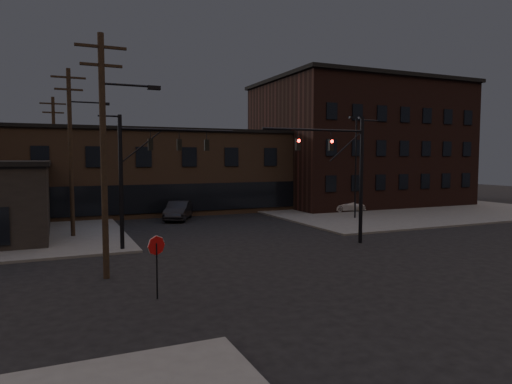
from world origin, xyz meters
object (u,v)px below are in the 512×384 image
traffic_signal_far (143,166)px  parked_car_lot_b (346,205)px  traffic_signal_near (347,167)px  stop_sign (157,252)px  car_crossing (178,211)px  parked_car_lot_a (306,201)px

traffic_signal_far → parked_car_lot_b: size_ratio=1.95×
traffic_signal_near → traffic_signal_far: 12.57m
traffic_signal_far → stop_sign: (-1.28, -9.99, -3.17)m
traffic_signal_far → stop_sign: traffic_signal_far is taller
traffic_signal_far → parked_car_lot_b: (22.05, 10.65, -4.27)m
stop_sign → car_crossing: size_ratio=0.49×
stop_sign → parked_car_lot_a: bearing=49.8°
parked_car_lot_a → car_crossing: car_crossing is taller
parked_car_lot_a → car_crossing: (-14.66, -2.93, 0.02)m
traffic_signal_near → parked_car_lot_b: size_ratio=1.95×
traffic_signal_far → car_crossing: (5.13, 12.02, -4.17)m
traffic_signal_far → parked_car_lot_a: (19.80, 14.94, -4.19)m
stop_sign → parked_car_lot_b: (23.34, 20.64, -1.10)m
traffic_signal_near → car_crossing: size_ratio=1.57×
traffic_signal_far → parked_car_lot_a: bearing=37.0°
traffic_signal_near → parked_car_lot_b: 17.82m
parked_car_lot_b → car_crossing: bearing=90.0°
traffic_signal_near → stop_sign: (-13.36, -6.49, -3.09)m
parked_car_lot_a → car_crossing: 14.95m
stop_sign → traffic_signal_far: bearing=82.7°
traffic_signal_near → car_crossing: traffic_signal_near is taller
parked_car_lot_b → parked_car_lot_a: bearing=32.4°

